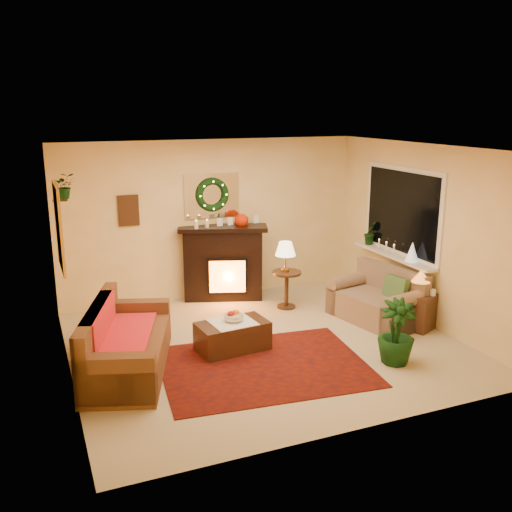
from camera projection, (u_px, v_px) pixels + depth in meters
name	position (u px, v px, depth m)	size (l,w,h in m)	color
floor	(266.00, 345.00, 7.65)	(5.00, 5.00, 0.00)	beige
ceiling	(267.00, 149.00, 6.99)	(5.00, 5.00, 0.00)	white
wall_back	(212.00, 220.00, 9.33)	(5.00, 5.00, 0.00)	#EFD88C
wall_front	(362.00, 306.00, 5.31)	(5.00, 5.00, 0.00)	#EFD88C
wall_left	(62.00, 272.00, 6.40)	(4.50, 4.50, 0.00)	#EFD88C
wall_right	(425.00, 235.00, 8.24)	(4.50, 4.50, 0.00)	#EFD88C
area_rug	(264.00, 366.00, 7.01)	(2.49, 1.87, 0.01)	maroon
sofa	(128.00, 337.00, 6.81)	(0.85, 1.92, 0.83)	brown
red_throw	(119.00, 332.00, 6.91)	(0.77, 1.25, 0.02)	red
fireplace	(223.00, 266.00, 9.38)	(1.27, 0.40, 1.16)	black
poinsettia	(241.00, 221.00, 9.26)	(0.23, 0.23, 0.23)	red
mantel_candle_a	(196.00, 227.00, 8.98)	(0.07, 0.07, 0.20)	silver
mantel_candle_b	(207.00, 226.00, 9.06)	(0.06, 0.06, 0.18)	white
mantel_mirror	(212.00, 196.00, 9.21)	(0.92, 0.02, 0.72)	white
wreath	(213.00, 195.00, 9.17)	(0.55, 0.55, 0.11)	#194719
wall_art	(128.00, 211.00, 8.76)	(0.32, 0.03, 0.48)	#381E11
gold_mirror	(59.00, 228.00, 6.56)	(0.03, 0.84, 1.00)	gold
hanging_plant	(65.00, 198.00, 7.23)	(0.33, 0.28, 0.36)	#194719
loveseat	(376.00, 294.00, 8.42)	(0.79, 1.36, 0.79)	gray
window_frame	(402.00, 212.00, 8.66)	(0.03, 1.86, 1.36)	white
window_glass	(401.00, 212.00, 8.66)	(0.02, 1.70, 1.22)	black
window_sill	(393.00, 256.00, 8.80)	(0.22, 1.86, 0.04)	white
mini_tree	(412.00, 252.00, 8.35)	(0.19, 0.19, 0.29)	white
sill_plant	(370.00, 233.00, 9.37)	(0.28, 0.22, 0.51)	black
side_table_round	(287.00, 288.00, 8.99)	(0.46, 0.46, 0.60)	#3F2813
lamp_cream	(285.00, 254.00, 8.85)	(0.32, 0.32, 0.49)	#FFEFC0
end_table_square	(418.00, 310.00, 8.17)	(0.42, 0.42, 0.52)	black
lamp_tiffany	(421.00, 279.00, 8.02)	(0.26, 0.26, 0.39)	#FF8041
coffee_table	(233.00, 335.00, 7.44)	(0.91, 0.50, 0.38)	#431B12
fruit_bowl	(234.00, 317.00, 7.41)	(0.25, 0.25, 0.06)	beige
floor_palm	(397.00, 329.00, 7.01)	(1.36, 1.36, 2.44)	#155616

